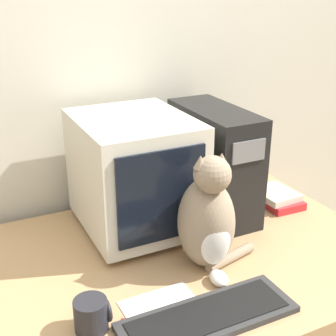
{
  "coord_description": "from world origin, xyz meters",
  "views": [
    {
      "loc": [
        -0.6,
        -0.69,
        1.55
      ],
      "look_at": [
        0.01,
        0.55,
        0.98
      ],
      "focal_mm": 50.0,
      "sensor_mm": 36.0,
      "label": 1
    }
  ],
  "objects_px": {
    "pen": "(147,321)",
    "mug": "(92,315)",
    "book_stack": "(277,198)",
    "crt_monitor": "(135,173)",
    "cat": "(208,220)",
    "keyboard": "(208,317)",
    "computer_tower": "(214,162)"
  },
  "relations": [
    {
      "from": "computer_tower",
      "to": "book_stack",
      "type": "bearing_deg",
      "value": -13.9
    },
    {
      "from": "computer_tower",
      "to": "book_stack",
      "type": "relative_size",
      "value": 2.25
    },
    {
      "from": "keyboard",
      "to": "mug",
      "type": "relative_size",
      "value": 5.15
    },
    {
      "from": "pen",
      "to": "mug",
      "type": "distance_m",
      "value": 0.15
    },
    {
      "from": "keyboard",
      "to": "book_stack",
      "type": "bearing_deg",
      "value": 38.01
    },
    {
      "from": "cat",
      "to": "pen",
      "type": "height_order",
      "value": "cat"
    },
    {
      "from": "cat",
      "to": "mug",
      "type": "distance_m",
      "value": 0.45
    },
    {
      "from": "pen",
      "to": "mug",
      "type": "height_order",
      "value": "mug"
    },
    {
      "from": "keyboard",
      "to": "book_stack",
      "type": "relative_size",
      "value": 2.58
    },
    {
      "from": "crt_monitor",
      "to": "cat",
      "type": "height_order",
      "value": "crt_monitor"
    },
    {
      "from": "pen",
      "to": "cat",
      "type": "bearing_deg",
      "value": 30.32
    },
    {
      "from": "keyboard",
      "to": "pen",
      "type": "height_order",
      "value": "keyboard"
    },
    {
      "from": "book_stack",
      "to": "mug",
      "type": "xyz_separation_m",
      "value": [
        -0.88,
        -0.36,
        0.02
      ]
    },
    {
      "from": "keyboard",
      "to": "book_stack",
      "type": "height_order",
      "value": "book_stack"
    },
    {
      "from": "crt_monitor",
      "to": "cat",
      "type": "distance_m",
      "value": 0.34
    },
    {
      "from": "computer_tower",
      "to": "keyboard",
      "type": "distance_m",
      "value": 0.66
    },
    {
      "from": "book_stack",
      "to": "pen",
      "type": "bearing_deg",
      "value": -151.66
    },
    {
      "from": "pen",
      "to": "mug",
      "type": "bearing_deg",
      "value": 163.77
    },
    {
      "from": "computer_tower",
      "to": "cat",
      "type": "distance_m",
      "value": 0.37
    },
    {
      "from": "keyboard",
      "to": "cat",
      "type": "xyz_separation_m",
      "value": [
        0.13,
        0.23,
        0.15
      ]
    },
    {
      "from": "pen",
      "to": "book_stack",
      "type": "bearing_deg",
      "value": 28.34
    },
    {
      "from": "computer_tower",
      "to": "pen",
      "type": "relative_size",
      "value": 3.35
    },
    {
      "from": "mug",
      "to": "computer_tower",
      "type": "bearing_deg",
      "value": 34.69
    },
    {
      "from": "crt_monitor",
      "to": "book_stack",
      "type": "xyz_separation_m",
      "value": [
        0.58,
        -0.08,
        -0.19
      ]
    },
    {
      "from": "computer_tower",
      "to": "pen",
      "type": "height_order",
      "value": "computer_tower"
    },
    {
      "from": "book_stack",
      "to": "pen",
      "type": "relative_size",
      "value": 1.48
    },
    {
      "from": "book_stack",
      "to": "crt_monitor",
      "type": "bearing_deg",
      "value": 172.44
    },
    {
      "from": "book_stack",
      "to": "mug",
      "type": "relative_size",
      "value": 2.0
    },
    {
      "from": "mug",
      "to": "cat",
      "type": "bearing_deg",
      "value": 16.49
    },
    {
      "from": "book_stack",
      "to": "cat",
      "type": "bearing_deg",
      "value": -152.87
    },
    {
      "from": "pen",
      "to": "mug",
      "type": "xyz_separation_m",
      "value": [
        -0.14,
        0.04,
        0.04
      ]
    },
    {
      "from": "crt_monitor",
      "to": "book_stack",
      "type": "bearing_deg",
      "value": -7.56
    }
  ]
}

